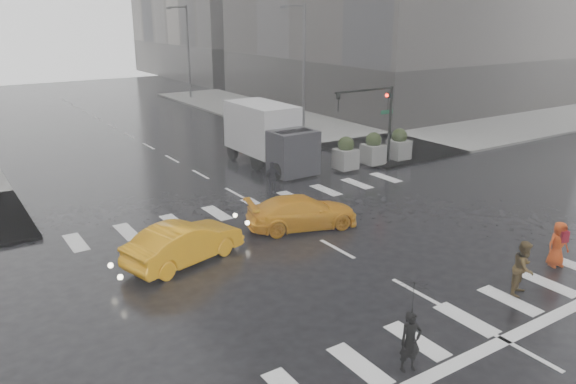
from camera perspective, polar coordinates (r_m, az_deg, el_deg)
ground at (r=21.11m, az=5.01°, el=-5.78°), size 120.00×120.00×0.00m
sidewalk_ne at (r=46.17m, az=10.69°, el=7.15°), size 35.00×35.00×0.15m
road_markings at (r=21.11m, az=5.01°, el=-5.77°), size 18.00×48.00×0.01m
traffic_signal_pole at (r=31.73m, az=9.07°, el=8.18°), size 4.45×0.42×4.50m
street_lamp_near at (r=40.43m, az=1.47°, el=12.93°), size 2.15×0.22×9.00m
street_lamp_far at (r=57.94m, az=-10.24°, el=14.17°), size 2.15×0.22×9.00m
planter_west at (r=31.04m, az=5.88°, el=3.88°), size 1.10×1.10×1.80m
planter_mid at (r=32.31m, az=8.64°, el=4.33°), size 1.10×1.10×1.80m
planter_east at (r=33.65m, az=11.20°, el=4.74°), size 1.10×1.10×1.80m
pedestrian_black at (r=14.02m, az=12.56°, el=-11.71°), size 1.19×1.20×2.43m
pedestrian_brown at (r=18.99m, az=22.84°, el=-7.11°), size 1.02×0.91×1.76m
pedestrian_orange at (r=21.51m, az=25.76°, el=-4.78°), size 0.91×0.74×1.62m
pedestrian_far_a at (r=26.98m, az=-1.60°, el=1.41°), size 1.03×0.76×1.60m
pedestrian_far_b at (r=29.26m, az=0.21°, el=2.66°), size 1.13×1.00×1.53m
taxi_mid at (r=20.06m, az=-10.49°, el=-5.09°), size 4.65×2.68×1.45m
taxi_rear at (r=22.84m, az=1.45°, el=-2.06°), size 4.39×2.90×1.33m
box_truck at (r=31.74m, az=-1.87°, el=5.88°), size 2.44×6.52×3.46m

